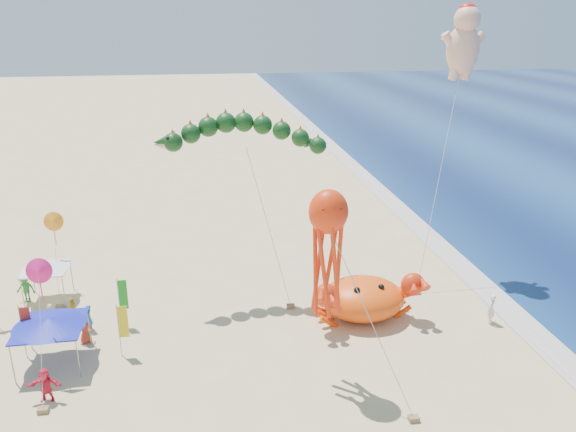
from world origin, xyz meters
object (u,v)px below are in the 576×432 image
at_px(crab_inflatable, 363,297).
at_px(canopy_white, 45,266).
at_px(octopus_kite, 328,243).
at_px(dragon_kite, 243,139).
at_px(canopy_blue, 49,323).
at_px(cherub_kite, 464,40).

xyz_separation_m(crab_inflatable, canopy_white, (-19.83, 5.52, 1.08)).
bearing_deg(octopus_kite, dragon_kite, 106.70).
bearing_deg(dragon_kite, canopy_blue, -148.43).
distance_m(crab_inflatable, canopy_white, 20.61).
bearing_deg(octopus_kite, canopy_blue, 166.13).
relative_size(crab_inflatable, dragon_kite, 0.60).
height_order(octopus_kite, canopy_white, octopus_kite).
relative_size(canopy_blue, canopy_white, 1.26).
bearing_deg(octopus_kite, canopy_white, 145.59).
distance_m(dragon_kite, canopy_blue, 15.32).
bearing_deg(crab_inflatable, canopy_blue, -173.51).
bearing_deg(canopy_white, dragon_kite, -3.21).
height_order(dragon_kite, canopy_blue, dragon_kite).
bearing_deg(cherub_kite, crab_inflatable, -139.22).
distance_m(dragon_kite, cherub_kite, 16.46).
distance_m(cherub_kite, octopus_kite, 19.71).
height_order(dragon_kite, cherub_kite, cherub_kite).
bearing_deg(canopy_white, canopy_blue, -75.53).
distance_m(dragon_kite, canopy_white, 15.36).
bearing_deg(crab_inflatable, octopus_kite, -123.64).
bearing_deg(canopy_blue, dragon_kite, 31.57).
distance_m(crab_inflatable, octopus_kite, 9.04).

